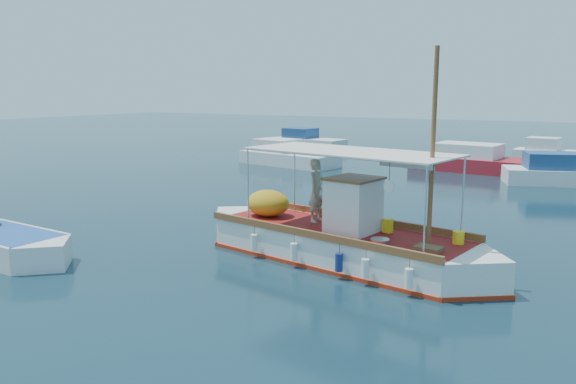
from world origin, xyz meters
The scene contains 7 objects.
ground centered at (0.00, 0.00, 0.00)m, with size 160.00×160.00×0.00m, color black.
fishing_caique centered at (0.49, 0.28, 0.52)m, with size 9.48×3.84×5.87m.
bg_boat_nw centered at (-10.72, 17.24, 0.49)m, with size 6.95×3.71×1.80m.
bg_boat_n centered at (0.90, 20.16, 0.49)m, with size 9.28×3.90×1.80m.
bg_boat_ne centered at (5.32, 17.48, 0.49)m, with size 6.70×4.01×1.80m.
bg_boat_far_w centered at (-14.52, 27.41, 0.49)m, with size 6.39×3.28×1.80m.
bg_boat_far_n centered at (3.87, 27.00, 0.49)m, with size 5.08×2.44×1.80m.
Camera 1 is at (6.75, -13.58, 4.65)m, focal length 35.00 mm.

